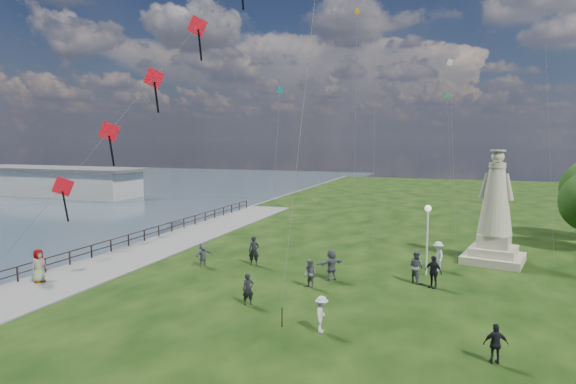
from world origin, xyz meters
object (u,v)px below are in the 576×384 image
at_px(pier_pavilion, 55,181).
at_px(person_9, 433,272).
at_px(lamppost, 428,225).
at_px(person_2, 322,314).
at_px(person_10, 39,267).
at_px(person_0, 248,289).
at_px(statue, 495,220).
at_px(person_3, 496,344).
at_px(person_8, 438,256).
at_px(person_5, 203,255).
at_px(person_11, 331,264).
at_px(person_1, 310,274).
at_px(person_6, 254,251).
at_px(person_7, 416,267).

distance_m(pier_pavilion, person_9, 66.14).
distance_m(lamppost, person_2, 11.49).
bearing_deg(person_10, person_0, -81.97).
height_order(statue, person_2, statue).
distance_m(lamppost, person_10, 23.10).
height_order(pier_pavilion, person_3, pier_pavilion).
height_order(pier_pavilion, person_8, pier_pavilion).
xyz_separation_m(person_0, person_9, (8.65, 6.10, 0.12)).
distance_m(pier_pavilion, person_5, 53.88).
relative_size(person_2, person_11, 0.84).
bearing_deg(person_2, person_1, 15.07).
xyz_separation_m(person_6, person_9, (11.48, -1.09, -0.05)).
bearing_deg(person_5, person_8, -54.70).
relative_size(statue, person_10, 3.93).
height_order(person_0, person_7, person_7).
bearing_deg(person_1, person_2, -43.28).
bearing_deg(pier_pavilion, person_9, -27.73).
height_order(person_3, person_9, person_9).
xyz_separation_m(statue, person_11, (-9.36, -7.78, -1.94)).
xyz_separation_m(person_7, person_10, (-20.56, -7.53, 0.01)).
bearing_deg(statue, person_1, -123.95).
height_order(person_6, person_9, person_6).
relative_size(pier_pavilion, lamppost, 6.87).
xyz_separation_m(person_3, person_6, (-14.16, 9.95, 0.21)).
xyz_separation_m(person_5, person_7, (13.56, 0.93, 0.18)).
bearing_deg(person_1, person_3, -9.90).
xyz_separation_m(person_1, person_11, (0.73, 1.94, 0.12)).
relative_size(statue, person_6, 3.93).
distance_m(person_2, person_8, 12.82).
relative_size(person_7, person_8, 1.03).
xyz_separation_m(lamppost, person_7, (-0.46, -1.81, -2.19)).
bearing_deg(person_3, lamppost, -85.57).
xyz_separation_m(person_1, person_8, (6.62, 6.31, 0.11)).
relative_size(person_5, person_11, 0.83).
bearing_deg(person_8, person_6, -95.22).
distance_m(person_8, person_10, 24.19).
distance_m(statue, person_6, 16.39).
xyz_separation_m(person_6, person_8, (11.59, 2.79, -0.03)).
distance_m(person_2, person_10, 17.36).
xyz_separation_m(person_8, person_9, (-0.11, -3.88, -0.01)).
bearing_deg(lamppost, person_5, -168.92).
distance_m(pier_pavilion, person_10, 52.81).
xyz_separation_m(statue, person_6, (-15.05, -6.20, -1.91)).
distance_m(person_6, person_8, 11.92).
height_order(statue, person_7, statue).
height_order(person_3, person_11, person_11).
xyz_separation_m(person_0, person_6, (-2.82, 7.19, 0.16)).
distance_m(pier_pavilion, person_8, 64.53).
distance_m(person_6, person_7, 10.51).
height_order(person_0, person_1, person_1).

